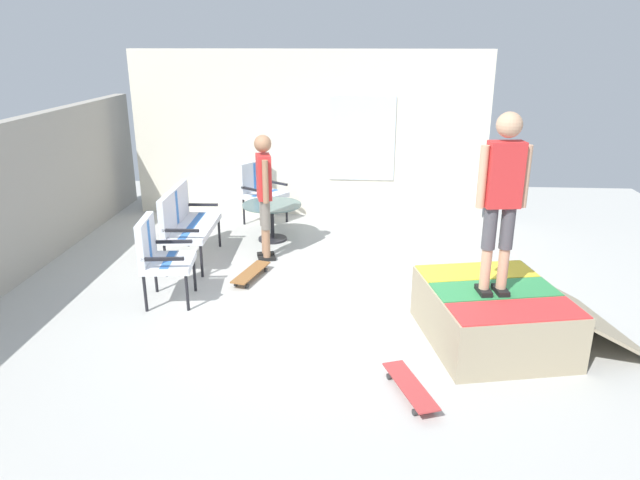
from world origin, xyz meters
name	(u,v)px	position (x,y,z in m)	size (l,w,h in m)	color
ground_plane	(325,310)	(0.00, 0.00, -0.05)	(12.00, 12.00, 0.10)	#B2B2AD
house_facade	(310,135)	(3.80, 0.49, 1.39)	(0.23, 6.00, 2.78)	silver
skate_ramp	(495,315)	(-0.68, -1.77, 0.29)	(1.82, 2.27, 0.58)	tan
patio_bench	(184,218)	(1.36, 2.02, 0.62)	(1.27, 0.59, 1.02)	black
patio_chair_near_house	(260,187)	(3.22, 1.28, 0.61)	(0.82, 0.80, 1.02)	black
patio_chair_by_wall	(158,252)	(0.03, 1.94, 0.61)	(0.68, 0.62, 1.02)	black
patio_table	(272,215)	(2.31, 0.95, 0.40)	(0.90, 0.90, 0.57)	black
person_watching	(264,188)	(1.52, 0.92, 1.02)	(0.47, 0.30, 1.74)	black
person_skater	(502,191)	(-0.78, -1.68, 1.61)	(0.27, 0.48, 1.75)	black
skateboard_by_bench	(251,273)	(0.76, 1.01, 0.08)	(0.82, 0.40, 0.10)	brown
skateboard_spare	(410,386)	(-1.72, -0.84, 0.08)	(0.82, 0.46, 0.10)	#B23838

